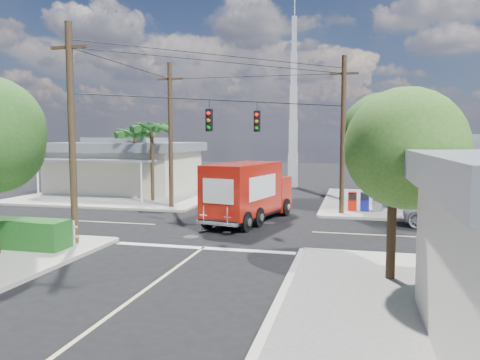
% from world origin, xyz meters
% --- Properties ---
extents(ground, '(120.00, 120.00, 0.00)m').
position_xyz_m(ground, '(0.00, 0.00, 0.00)').
color(ground, black).
rests_on(ground, ground).
extents(sidewalk_ne, '(14.12, 14.12, 0.14)m').
position_xyz_m(sidewalk_ne, '(10.88, 10.88, 0.07)').
color(sidewalk_ne, gray).
rests_on(sidewalk_ne, ground).
extents(sidewalk_nw, '(14.12, 14.12, 0.14)m').
position_xyz_m(sidewalk_nw, '(-10.88, 10.88, 0.07)').
color(sidewalk_nw, gray).
rests_on(sidewalk_nw, ground).
extents(road_markings, '(32.00, 32.00, 0.01)m').
position_xyz_m(road_markings, '(0.00, -1.47, 0.01)').
color(road_markings, beige).
rests_on(road_markings, ground).
extents(building_ne, '(11.80, 10.20, 4.50)m').
position_xyz_m(building_ne, '(12.50, 11.97, 2.32)').
color(building_ne, silver).
rests_on(building_ne, sidewalk_ne).
extents(building_nw, '(10.80, 10.20, 4.30)m').
position_xyz_m(building_nw, '(-12.00, 12.46, 2.22)').
color(building_nw, beige).
rests_on(building_nw, sidewalk_nw).
extents(radio_tower, '(0.80, 0.80, 17.00)m').
position_xyz_m(radio_tower, '(0.50, 20.00, 5.64)').
color(radio_tower, silver).
rests_on(radio_tower, ground).
extents(tree_ne_front, '(4.21, 4.14, 6.66)m').
position_xyz_m(tree_ne_front, '(7.21, 6.76, 4.77)').
color(tree_ne_front, '#422D1C').
rests_on(tree_ne_front, sidewalk_ne).
extents(tree_ne_back, '(3.77, 3.66, 5.82)m').
position_xyz_m(tree_ne_back, '(9.81, 8.96, 4.19)').
color(tree_ne_back, '#422D1C').
rests_on(tree_ne_back, sidewalk_ne).
extents(tree_se, '(3.67, 3.54, 5.62)m').
position_xyz_m(tree_se, '(7.01, -7.24, 4.04)').
color(tree_se, '#422D1C').
rests_on(tree_se, sidewalk_se).
extents(palm_nw_front, '(3.01, 3.08, 5.59)m').
position_xyz_m(palm_nw_front, '(-7.50, 7.50, 5.04)').
color(palm_nw_front, '#422D1C').
rests_on(palm_nw_front, sidewalk_nw).
extents(palm_nw_back, '(3.01, 3.08, 5.19)m').
position_xyz_m(palm_nw_back, '(-9.50, 9.00, 4.67)').
color(palm_nw_back, '#422D1C').
rests_on(palm_nw_back, sidewalk_nw).
extents(utility_poles, '(12.00, 10.68, 9.00)m').
position_xyz_m(utility_poles, '(-1.58, 1.60, 4.67)').
color(utility_poles, '#473321').
rests_on(utility_poles, ground).
extents(picket_fence, '(5.94, 0.06, 1.00)m').
position_xyz_m(picket_fence, '(-7.80, -5.60, 0.68)').
color(picket_fence, silver).
rests_on(picket_fence, sidewalk_sw).
extents(vending_boxes, '(1.90, 0.50, 1.10)m').
position_xyz_m(vending_boxes, '(6.50, 6.20, 0.69)').
color(vending_boxes, red).
rests_on(vending_boxes, sidewalk_ne).
extents(delivery_truck, '(3.67, 7.51, 3.13)m').
position_xyz_m(delivery_truck, '(0.49, 1.85, 1.59)').
color(delivery_truck, black).
rests_on(delivery_truck, ground).
extents(parked_car, '(5.67, 4.05, 1.44)m').
position_xyz_m(parked_car, '(10.94, 2.34, 0.72)').
color(parked_car, silver).
rests_on(parked_car, ground).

